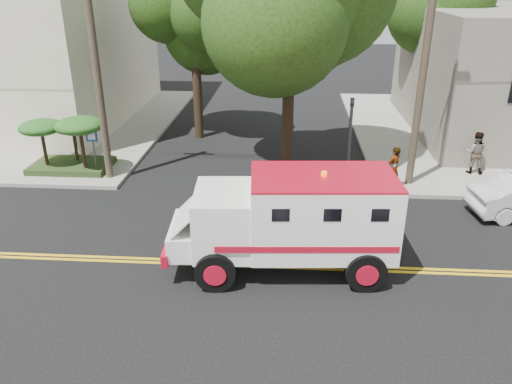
{
  "coord_description": "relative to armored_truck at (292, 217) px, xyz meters",
  "views": [
    {
      "loc": [
        1.58,
        -12.23,
        7.65
      ],
      "look_at": [
        0.62,
        1.55,
        1.6
      ],
      "focal_mm": 35.0,
      "sensor_mm": 36.0,
      "label": 1
    }
  ],
  "objects": [
    {
      "name": "ground",
      "position": [
        -1.72,
        0.06,
        -1.6
      ],
      "size": [
        100.0,
        100.0,
        0.0
      ],
      "primitive_type": "plane",
      "color": "black",
      "rests_on": "ground"
    },
    {
      "name": "sidewalk_nw",
      "position": [
        -15.22,
        13.56,
        -1.52
      ],
      "size": [
        17.0,
        17.0,
        0.15
      ],
      "primitive_type": "cube",
      "color": "gray",
      "rests_on": "ground"
    },
    {
      "name": "utility_pole_left",
      "position": [
        -7.32,
        6.06,
        2.9
      ],
      "size": [
        0.28,
        0.28,
        9.0
      ],
      "primitive_type": "cylinder",
      "color": "#382D23",
      "rests_on": "ground"
    },
    {
      "name": "utility_pole_right",
      "position": [
        4.58,
        6.26,
        2.9
      ],
      "size": [
        0.28,
        0.28,
        9.0
      ],
      "primitive_type": "cylinder",
      "color": "#382D23",
      "rests_on": "ground"
    },
    {
      "name": "tree_left",
      "position": [
        -4.4,
        11.84,
        4.13
      ],
      "size": [
        4.48,
        4.2,
        7.7
      ],
      "color": "black",
      "rests_on": "ground"
    },
    {
      "name": "tree_right",
      "position": [
        7.12,
        15.83,
        4.5
      ],
      "size": [
        4.8,
        4.5,
        8.2
      ],
      "color": "black",
      "rests_on": "ground"
    },
    {
      "name": "traffic_signal",
      "position": [
        2.08,
        5.66,
        0.63
      ],
      "size": [
        0.15,
        0.18,
        3.6
      ],
      "color": "#3F3F42",
      "rests_on": "ground"
    },
    {
      "name": "accessibility_sign",
      "position": [
        -7.92,
        6.23,
        -0.23
      ],
      "size": [
        0.45,
        0.1,
        2.02
      ],
      "color": "#3F3F42",
      "rests_on": "ground"
    },
    {
      "name": "palm_planter",
      "position": [
        -9.16,
        6.68,
        0.05
      ],
      "size": [
        3.52,
        2.63,
        2.36
      ],
      "color": "#1E3314",
      "rests_on": "sidewalk_nw"
    },
    {
      "name": "armored_truck",
      "position": [
        0.0,
        0.0,
        0.0
      ],
      "size": [
        6.31,
        2.85,
        2.81
      ],
      "rotation": [
        0.0,
        0.0,
        0.07
      ],
      "color": "white",
      "rests_on": "ground"
    },
    {
      "name": "pedestrian_a",
      "position": [
        3.78,
        5.56,
        -0.61
      ],
      "size": [
        0.73,
        0.7,
        1.67
      ],
      "primitive_type": "imported",
      "rotation": [
        0.0,
        0.0,
        3.84
      ],
      "color": "gray",
      "rests_on": "sidewalk_ne"
    },
    {
      "name": "pedestrian_b",
      "position": [
        7.4,
        7.53,
        -0.58
      ],
      "size": [
        0.98,
        0.85,
        1.74
      ],
      "primitive_type": "imported",
      "rotation": [
        0.0,
        0.0,
        2.89
      ],
      "color": "gray",
      "rests_on": "sidewalk_ne"
    }
  ]
}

